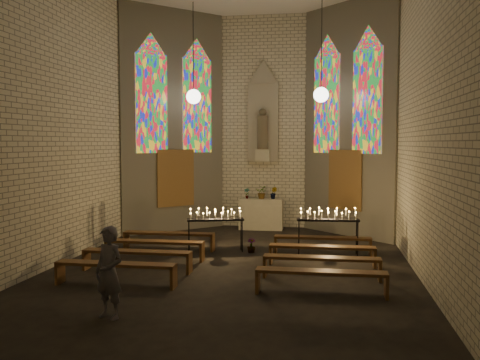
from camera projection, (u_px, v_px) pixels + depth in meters
name	position (u px, v px, depth m)	size (l,w,h in m)	color
floor	(232.00, 268.00, 12.03)	(12.00, 12.00, 0.00)	black
room	(253.00, 111.00, 15.09)	(8.22, 12.43, 7.00)	beige
altar	(261.00, 214.00, 17.36)	(1.40, 0.60, 1.00)	beige
flower_vase_left	(247.00, 193.00, 17.34)	(0.18, 0.12, 0.34)	#4C723F
flower_vase_center	(262.00, 192.00, 17.29)	(0.38, 0.33, 0.42)	#4C723F
flower_vase_right	(274.00, 193.00, 17.21)	(0.22, 0.18, 0.40)	#4C723F
aisle_flower_pot	(251.00, 246.00, 13.65)	(0.21, 0.21, 0.37)	#4C723F
votive_stand_left	(215.00, 216.00, 13.74)	(1.49, 0.73, 1.07)	black
votive_stand_right	(328.00, 216.00, 13.36)	(1.56, 0.44, 1.13)	black
pew_left_0	(169.00, 236.00, 14.03)	(2.41, 0.34, 0.46)	#553418
pew_right_0	(322.00, 240.00, 13.40)	(2.41, 0.34, 0.46)	#553418
pew_left_1	(154.00, 244.00, 12.85)	(2.41, 0.34, 0.46)	#553418
pew_right_1	(322.00, 249.00, 12.22)	(2.41, 0.34, 0.46)	#553418
pew_left_2	(137.00, 254.00, 11.67)	(2.41, 0.34, 0.46)	#553418
pew_right_2	(322.00, 261.00, 11.04)	(2.41, 0.34, 0.46)	#553418
pew_left_3	(116.00, 267.00, 10.49)	(2.41, 0.34, 0.46)	#553418
pew_right_3	(321.00, 275.00, 9.85)	(2.41, 0.34, 0.46)	#553418
visitor	(109.00, 272.00, 8.53)	(0.54, 0.36, 1.49)	#4D4C56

